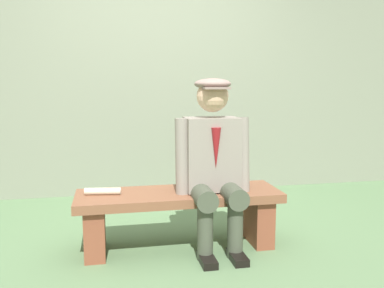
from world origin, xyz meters
TOP-DOWN VIEW (x-y plane):
  - ground_plane at (0.00, 0.00)m, footprint 30.00×30.00m
  - bench at (0.00, 0.00)m, footprint 1.48×0.46m
  - seated_man at (-0.24, 0.06)m, footprint 0.56×0.57m
  - rolled_magazine at (0.54, -0.03)m, footprint 0.26×0.09m
  - stadium_wall at (0.00, -1.73)m, footprint 12.00×0.24m

SIDE VIEW (x-z plane):
  - ground_plane at x=0.00m, z-range 0.00..0.00m
  - bench at x=0.00m, z-range 0.08..0.50m
  - rolled_magazine at x=0.54m, z-range 0.42..0.47m
  - seated_man at x=-0.24m, z-range 0.05..1.29m
  - stadium_wall at x=0.00m, z-range 0.00..2.46m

